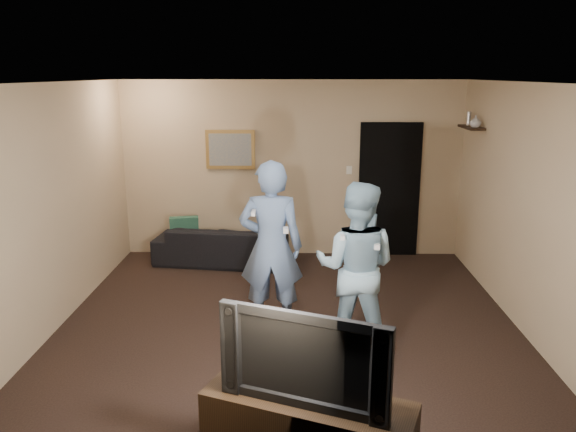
{
  "coord_description": "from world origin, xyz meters",
  "views": [
    {
      "loc": [
        0.11,
        -5.73,
        2.69
      ],
      "look_at": [
        -0.01,
        0.3,
        1.15
      ],
      "focal_mm": 35.0,
      "sensor_mm": 36.0,
      "label": 1
    }
  ],
  "objects_px": {
    "wii_player_right": "(356,267)",
    "wii_player_left": "(271,247)",
    "sofa": "(221,245)",
    "tv_console": "(308,432)",
    "television": "(309,353)"
  },
  "relations": [
    {
      "from": "wii_player_right",
      "to": "wii_player_left",
      "type": "bearing_deg",
      "value": 153.36
    },
    {
      "from": "sofa",
      "to": "tv_console",
      "type": "bearing_deg",
      "value": 112.76
    },
    {
      "from": "sofa",
      "to": "wii_player_right",
      "type": "relative_size",
      "value": 1.1
    },
    {
      "from": "tv_console",
      "to": "wii_player_right",
      "type": "xyz_separation_m",
      "value": [
        0.49,
        1.74,
        0.6
      ]
    },
    {
      "from": "television",
      "to": "sofa",
      "type": "bearing_deg",
      "value": 126.21
    },
    {
      "from": "television",
      "to": "wii_player_left",
      "type": "relative_size",
      "value": 0.64
    },
    {
      "from": "television",
      "to": "wii_player_left",
      "type": "height_order",
      "value": "wii_player_left"
    },
    {
      "from": "sofa",
      "to": "television",
      "type": "relative_size",
      "value": 1.58
    },
    {
      "from": "tv_console",
      "to": "wii_player_left",
      "type": "bearing_deg",
      "value": 120.18
    },
    {
      "from": "wii_player_left",
      "to": "sofa",
      "type": "bearing_deg",
      "value": 111.22
    },
    {
      "from": "tv_console",
      "to": "television",
      "type": "distance_m",
      "value": 0.6
    },
    {
      "from": "television",
      "to": "wii_player_left",
      "type": "distance_m",
      "value": 2.2
    },
    {
      "from": "television",
      "to": "wii_player_right",
      "type": "bearing_deg",
      "value": 95.1
    },
    {
      "from": "tv_console",
      "to": "wii_player_right",
      "type": "relative_size",
      "value": 0.87
    },
    {
      "from": "tv_console",
      "to": "sofa",
      "type": "bearing_deg",
      "value": 126.21
    }
  ]
}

